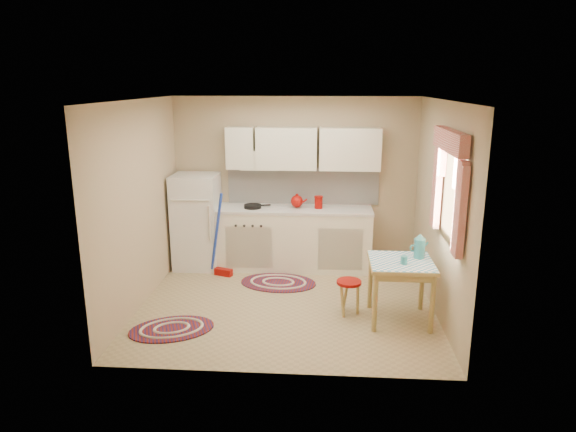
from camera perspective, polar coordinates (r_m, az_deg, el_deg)
The scene contains 14 objects.
room_shell at distance 6.28m, azimuth 1.46°, elevation 4.57°, with size 3.64×3.60×2.52m.
fridge at distance 7.69m, azimuth -10.10°, elevation -0.61°, with size 0.65×0.60×1.40m, color white.
broom at distance 7.29m, azimuth -7.32°, elevation -2.16°, with size 0.28×0.12×1.20m, color #1C39B4, non-canonical shape.
base_cabinets at distance 7.60m, azimuth 0.67°, elevation -2.61°, with size 2.25×0.60×0.88m, color white.
countertop at distance 7.47m, azimuth 0.68°, elevation 0.76°, with size 2.27×0.62×0.04m, color silver.
frying_pan at distance 7.47m, azimuth -3.95°, elevation 1.08°, with size 0.25×0.25×0.05m, color black.
red_kettle at distance 7.44m, azimuth 0.99°, elevation 1.65°, with size 0.20×0.18×0.20m, color #930905, non-canonical shape.
red_canister at distance 7.44m, azimuth 3.41°, elevation 1.46°, with size 0.12×0.12×0.16m, color #930905.
table at distance 6.12m, azimuth 12.30°, elevation -8.14°, with size 0.72×0.72×0.72m, color tan.
stool at distance 6.23m, azimuth 6.74°, elevation -8.96°, with size 0.29×0.29×0.42m, color #930905.
coffee_pot at distance 6.09m, azimuth 14.42°, elevation -3.20°, with size 0.16×0.13×0.31m, color teal, non-canonical shape.
mug at distance 5.88m, azimuth 12.75°, elevation -4.83°, with size 0.08×0.08×0.10m, color teal.
rug_center at distance 7.15m, azimuth -1.09°, elevation -7.41°, with size 1.05×0.70×0.02m, color maroon, non-canonical shape.
rug_left at distance 6.05m, azimuth -12.79°, elevation -12.14°, with size 0.95×0.63×0.02m, color maroon, non-canonical shape.
Camera 1 is at (0.43, -5.94, 2.70)m, focal length 32.00 mm.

